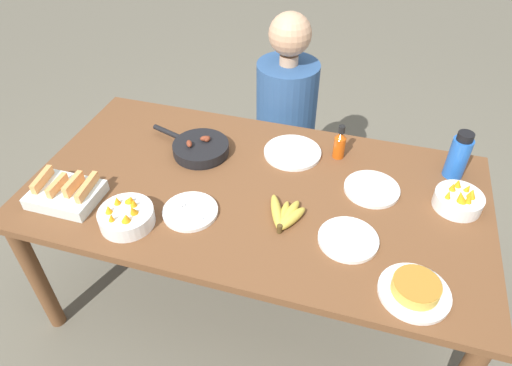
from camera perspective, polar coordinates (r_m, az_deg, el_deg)
ground_plane at (r=2.40m, az=-0.00°, el=-13.48°), size 14.00×14.00×0.00m
dining_table at (r=1.92m, az=-0.00°, el=-2.44°), size 1.86×0.99×0.71m
banana_bunch at (r=1.74m, az=3.62°, el=-4.06°), size 0.17×0.19×0.04m
melon_tray at (r=1.95m, az=-22.66°, el=-1.15°), size 0.26×0.20×0.10m
skillet at (r=2.06m, az=-7.01°, el=4.36°), size 0.40×0.25×0.08m
frittata_plate_center at (r=1.59m, az=19.27°, el=-12.46°), size 0.23×0.23×0.06m
empty_plate_near_front at (r=2.06m, az=4.58°, el=3.84°), size 0.26×0.26×0.02m
empty_plate_far_left at (r=1.92m, az=14.27°, el=-0.72°), size 0.23×0.23×0.02m
empty_plate_far_right at (r=1.70m, az=11.45°, el=-6.91°), size 0.22×0.22×0.02m
empty_plate_mid_edge at (r=1.78m, az=-8.22°, el=-3.53°), size 0.21×0.21×0.02m
fruit_bowl_mango at (r=1.94m, az=23.99°, el=-1.92°), size 0.19×0.19×0.11m
fruit_bowl_citrus at (r=1.77m, az=-15.88°, el=-4.01°), size 0.21×0.21×0.11m
water_bottle at (r=2.05m, az=23.99°, el=3.11°), size 0.08×0.08×0.21m
hot_sauce_bottle at (r=2.03m, az=10.42°, el=4.86°), size 0.05×0.05×0.16m
person_figure at (r=2.57m, az=3.66°, el=6.09°), size 0.36×0.36×1.17m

